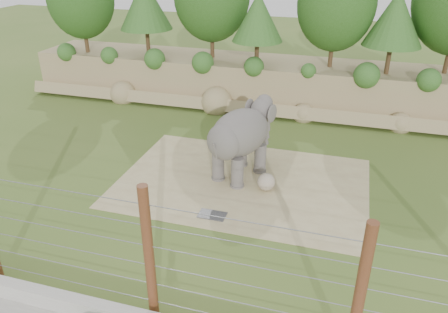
# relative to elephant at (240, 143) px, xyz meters

# --- Properties ---
(ground) EXTENTS (90.00, 90.00, 0.00)m
(ground) POSITION_rel_elephant_xyz_m (-0.22, -3.53, -1.52)
(ground) COLOR #486726
(ground) RESTS_ON ground
(back_embankment) EXTENTS (30.00, 5.52, 8.77)m
(back_embankment) POSITION_rel_elephant_xyz_m (0.37, 9.14, 2.45)
(back_embankment) COLOR #9A8E62
(back_embankment) RESTS_ON ground
(dirt_patch) EXTENTS (10.00, 7.00, 0.02)m
(dirt_patch) POSITION_rel_elephant_xyz_m (0.28, -0.53, -1.51)
(dirt_patch) COLOR tan
(dirt_patch) RESTS_ON ground
(drain_grate) EXTENTS (1.00, 0.60, 0.03)m
(drain_grate) POSITION_rel_elephant_xyz_m (-0.18, -3.18, -1.48)
(drain_grate) COLOR #262628
(drain_grate) RESTS_ON dirt_patch
(elephant) EXTENTS (2.90, 4.08, 3.04)m
(elephant) POSITION_rel_elephant_xyz_m (0.00, 0.00, 0.00)
(elephant) COLOR #625C57
(elephant) RESTS_ON ground
(stone_ball) EXTENTS (0.71, 0.71, 0.71)m
(stone_ball) POSITION_rel_elephant_xyz_m (1.32, -0.86, -1.14)
(stone_ball) COLOR gray
(stone_ball) RESTS_ON dirt_patch
(barrier_fence) EXTENTS (20.26, 0.26, 4.00)m
(barrier_fence) POSITION_rel_elephant_xyz_m (-0.22, -8.03, 0.48)
(barrier_fence) COLOR #582716
(barrier_fence) RESTS_ON ground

